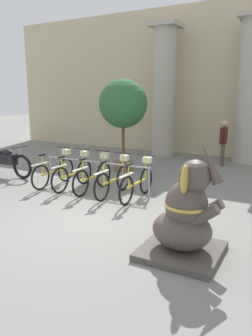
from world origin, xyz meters
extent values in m
plane|color=slate|center=(0.00, 0.00, 0.00)|extent=(60.00, 60.00, 0.00)
cube|color=#C6B78E|center=(0.00, 8.60, 3.00)|extent=(20.00, 0.20, 6.00)
cylinder|color=#ADA899|center=(-1.64, 7.60, 2.50)|extent=(0.91, 0.91, 5.00)
cube|color=#ADA899|center=(-1.64, 7.60, 5.08)|extent=(1.13, 1.13, 0.16)
cylinder|color=#ADA899|center=(1.64, 7.60, 2.50)|extent=(0.91, 0.91, 5.00)
cylinder|color=gray|center=(-2.71, 1.95, 0.38)|extent=(0.05, 0.05, 0.75)
cylinder|color=gray|center=(0.34, 1.95, 0.38)|extent=(0.05, 0.05, 0.75)
cylinder|color=gray|center=(-1.19, 1.95, 0.75)|extent=(3.16, 0.04, 0.04)
torus|color=black|center=(-2.46, 2.30, 0.34)|extent=(0.05, 0.68, 0.68)
torus|color=black|center=(-2.46, 1.27, 0.34)|extent=(0.05, 0.68, 0.68)
cube|color=yellow|center=(-2.46, 1.79, 0.39)|extent=(0.04, 0.94, 0.04)
cube|color=silver|center=(-2.46, 1.27, 0.69)|extent=(0.06, 0.56, 0.03)
cylinder|color=yellow|center=(-2.46, 1.37, 0.62)|extent=(0.03, 0.03, 0.56)
cube|color=black|center=(-2.46, 1.37, 0.92)|extent=(0.08, 0.18, 0.04)
cylinder|color=yellow|center=(-2.46, 2.26, 0.67)|extent=(0.03, 0.03, 0.66)
cylinder|color=black|center=(-2.46, 2.26, 0.99)|extent=(0.48, 0.03, 0.03)
cube|color=silver|center=(-2.46, 2.36, 0.85)|extent=(0.20, 0.16, 0.14)
torus|color=black|center=(-1.82, 2.32, 0.34)|extent=(0.05, 0.68, 0.68)
torus|color=black|center=(-1.82, 1.28, 0.34)|extent=(0.05, 0.68, 0.68)
cube|color=yellow|center=(-1.82, 1.80, 0.39)|extent=(0.04, 0.94, 0.04)
cube|color=silver|center=(-1.82, 1.28, 0.69)|extent=(0.06, 0.56, 0.03)
cylinder|color=yellow|center=(-1.82, 1.38, 0.62)|extent=(0.03, 0.03, 0.56)
cube|color=black|center=(-1.82, 1.38, 0.92)|extent=(0.08, 0.18, 0.04)
cylinder|color=yellow|center=(-1.82, 2.28, 0.67)|extent=(0.03, 0.03, 0.66)
cylinder|color=black|center=(-1.82, 2.28, 0.99)|extent=(0.48, 0.03, 0.03)
cube|color=silver|center=(-1.82, 2.38, 0.85)|extent=(0.20, 0.16, 0.14)
torus|color=black|center=(-1.19, 2.33, 0.34)|extent=(0.05, 0.68, 0.68)
torus|color=black|center=(-1.19, 1.30, 0.34)|extent=(0.05, 0.68, 0.68)
cube|color=yellow|center=(-1.19, 1.81, 0.39)|extent=(0.04, 0.94, 0.04)
cube|color=silver|center=(-1.19, 1.30, 0.69)|extent=(0.06, 0.56, 0.03)
cylinder|color=yellow|center=(-1.19, 1.40, 0.62)|extent=(0.03, 0.03, 0.56)
cube|color=black|center=(-1.19, 1.40, 0.92)|extent=(0.08, 0.18, 0.04)
cylinder|color=yellow|center=(-1.19, 2.29, 0.67)|extent=(0.03, 0.03, 0.66)
cylinder|color=black|center=(-1.19, 2.29, 0.99)|extent=(0.48, 0.03, 0.03)
cube|color=silver|center=(-1.19, 2.39, 0.85)|extent=(0.20, 0.16, 0.14)
torus|color=black|center=(-0.55, 2.29, 0.34)|extent=(0.05, 0.68, 0.68)
torus|color=black|center=(-0.55, 1.25, 0.34)|extent=(0.05, 0.68, 0.68)
cube|color=yellow|center=(-0.55, 1.77, 0.39)|extent=(0.04, 0.94, 0.04)
cube|color=silver|center=(-0.55, 1.25, 0.69)|extent=(0.06, 0.56, 0.03)
cylinder|color=yellow|center=(-0.55, 1.35, 0.62)|extent=(0.03, 0.03, 0.56)
cube|color=black|center=(-0.55, 1.35, 0.92)|extent=(0.08, 0.18, 0.04)
cylinder|color=yellow|center=(-0.55, 2.25, 0.67)|extent=(0.03, 0.03, 0.66)
cylinder|color=black|center=(-0.55, 2.25, 0.99)|extent=(0.48, 0.03, 0.03)
cube|color=silver|center=(-0.55, 2.35, 0.85)|extent=(0.20, 0.16, 0.14)
torus|color=black|center=(0.09, 2.31, 0.34)|extent=(0.05, 0.68, 0.68)
torus|color=black|center=(0.09, 1.28, 0.34)|extent=(0.05, 0.68, 0.68)
cube|color=yellow|center=(0.09, 1.80, 0.39)|extent=(0.04, 0.94, 0.04)
cube|color=silver|center=(0.09, 1.28, 0.69)|extent=(0.06, 0.56, 0.03)
cylinder|color=yellow|center=(0.09, 1.38, 0.62)|extent=(0.03, 0.03, 0.56)
cube|color=black|center=(0.09, 1.38, 0.92)|extent=(0.08, 0.18, 0.04)
cylinder|color=yellow|center=(0.09, 2.27, 0.67)|extent=(0.03, 0.03, 0.66)
cylinder|color=black|center=(0.09, 2.27, 0.99)|extent=(0.48, 0.03, 0.03)
cube|color=silver|center=(0.09, 2.37, 0.85)|extent=(0.20, 0.16, 0.14)
cube|color=#4C4742|center=(1.98, -0.38, 0.05)|extent=(1.19, 1.19, 0.11)
ellipsoid|color=#4C423D|center=(1.98, -0.38, 0.40)|extent=(0.92, 0.81, 0.60)
ellipsoid|color=#4C423D|center=(2.03, -0.38, 0.81)|extent=(0.65, 0.60, 0.76)
sphere|color=#4C423D|center=(2.14, -0.38, 1.27)|extent=(0.49, 0.49, 0.49)
ellipsoid|color=gold|center=(2.08, -0.14, 1.27)|extent=(0.08, 0.35, 0.41)
ellipsoid|color=gold|center=(2.08, -0.63, 1.27)|extent=(0.08, 0.35, 0.41)
cone|color=#4C423D|center=(2.36, -0.38, 1.48)|extent=(0.42, 0.17, 0.61)
cylinder|color=#4C423D|center=(2.33, -0.25, 0.73)|extent=(0.48, 0.16, 0.43)
cylinder|color=#4C423D|center=(2.33, -0.52, 0.73)|extent=(0.48, 0.16, 0.43)
torus|color=gold|center=(2.03, -0.38, 0.81)|extent=(0.68, 0.68, 0.05)
torus|color=black|center=(-3.77, 1.90, 0.37)|extent=(0.74, 0.09, 0.74)
cube|color=black|center=(-4.48, 1.90, 0.55)|extent=(0.86, 0.22, 0.32)
ellipsoid|color=black|center=(-4.38, 1.90, 0.75)|extent=(0.40, 0.20, 0.20)
cube|color=black|center=(-4.66, 1.90, 0.75)|extent=(0.36, 0.18, 0.08)
cylinder|color=#99999E|center=(-3.82, 1.90, 0.65)|extent=(0.04, 0.04, 0.56)
cylinder|color=black|center=(-3.82, 1.90, 0.95)|extent=(0.03, 0.55, 0.03)
cylinder|color=brown|center=(1.00, 6.79, 0.39)|extent=(0.11, 0.11, 0.78)
cylinder|color=brown|center=(1.00, 6.62, 0.39)|extent=(0.11, 0.11, 0.78)
cube|color=#4C1919|center=(1.00, 6.70, 1.07)|extent=(0.20, 0.32, 0.58)
sphere|color=tan|center=(1.00, 6.70, 1.48)|extent=(0.21, 0.21, 0.21)
cylinder|color=#4C1919|center=(1.00, 6.90, 1.10)|extent=(0.07, 0.07, 0.52)
cylinder|color=#4C1919|center=(1.00, 6.50, 1.10)|extent=(0.07, 0.07, 0.52)
cylinder|color=brown|center=(-1.71, 4.36, 0.15)|extent=(0.61, 0.61, 0.31)
cylinder|color=brown|center=(-1.71, 4.36, 0.93)|extent=(0.10, 0.10, 1.25)
sphere|color=#2D6633|center=(-1.71, 4.36, 2.18)|extent=(1.56, 1.56, 1.56)
camera|label=1|loc=(3.49, -4.92, 2.41)|focal=35.00mm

